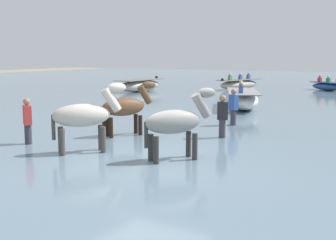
{
  "coord_description": "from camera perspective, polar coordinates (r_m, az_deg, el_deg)",
  "views": [
    {
      "loc": [
        5.82,
        -8.4,
        2.84
      ],
      "look_at": [
        -1.17,
        2.87,
        0.83
      ],
      "focal_mm": 46.49,
      "sensor_mm": 36.0,
      "label": 1
    }
  ],
  "objects": [
    {
      "name": "water_surface",
      "position": [
        19.48,
        14.14,
        0.48
      ],
      "size": [
        90.0,
        90.0,
        0.33
      ],
      "primitive_type": "cube",
      "color": "slate",
      "rests_on": "ground"
    },
    {
      "name": "ground_plane",
      "position": [
        10.6,
        -2.79,
        -6.92
      ],
      "size": [
        120.0,
        120.0,
        0.0
      ],
      "primitive_type": "plane",
      "color": "gray"
    },
    {
      "name": "horse_trailing_bay",
      "position": [
        13.52,
        -5.55,
        1.54
      ],
      "size": [
        1.18,
        1.75,
        1.99
      ],
      "color": "brown",
      "rests_on": "ground"
    },
    {
      "name": "horse_flank_pinto",
      "position": [
        11.3,
        -10.88,
        0.36
      ],
      "size": [
        1.48,
        1.71,
        2.11
      ],
      "color": "beige",
      "rests_on": "ground"
    },
    {
      "name": "boat_distant_east",
      "position": [
        20.6,
        9.75,
        2.66
      ],
      "size": [
        3.07,
        4.4,
        1.3
      ],
      "color": "silver",
      "rests_on": "water_surface"
    },
    {
      "name": "person_spectator_far",
      "position": [
        13.24,
        7.14,
        -0.01
      ],
      "size": [
        0.37,
        0.31,
        1.63
      ],
      "color": "#383842",
      "rests_on": "ground"
    },
    {
      "name": "person_onlooker_left",
      "position": [
        15.62,
        8.56,
        1.29
      ],
      "size": [
        0.38,
        0.32,
        1.63
      ],
      "color": "#383842",
      "rests_on": "ground"
    },
    {
      "name": "boat_distant_west",
      "position": [
        31.8,
        9.3,
        4.66
      ],
      "size": [
        2.14,
        4.21,
        1.19
      ],
      "color": "#B2AD9E",
      "rests_on": "water_surface"
    },
    {
      "name": "person_wading_close",
      "position": [
        12.83,
        -17.91,
        -0.63
      ],
      "size": [
        0.38,
        0.34,
        1.63
      ],
      "color": "#383842",
      "rests_on": "ground"
    },
    {
      "name": "boat_far_offshore",
      "position": [
        29.59,
        -3.7,
        4.54
      ],
      "size": [
        1.59,
        4.08,
        0.96
      ],
      "color": "#B2AD9E",
      "rests_on": "water_surface"
    },
    {
      "name": "horse_lead_grey",
      "position": [
        10.31,
        1.05,
        -0.49
      ],
      "size": [
        1.34,
        1.72,
        2.04
      ],
      "color": "gray",
      "rests_on": "ground"
    },
    {
      "name": "boat_far_inshore",
      "position": [
        32.29,
        20.24,
        4.19
      ],
      "size": [
        2.78,
        2.14,
        1.05
      ],
      "color": "#28518E",
      "rests_on": "water_surface"
    }
  ]
}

